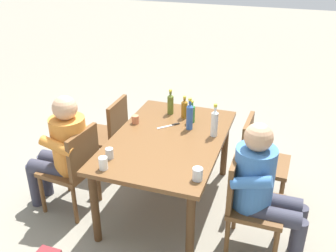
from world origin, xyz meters
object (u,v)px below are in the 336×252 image
object	(u,v)px
chair_far_left	(258,157)
cup_steel	(109,153)
dining_table	(168,146)
cup_terracotta	(135,119)
cup_glass	(198,174)
chair_far_right	(247,199)
bottle_clear	(214,122)
bottle_olive	(170,103)
bottle_green	(192,113)
bottle_amber	(184,108)
chair_near_left	(109,132)
person_in_white_shirt	(63,148)
bottle_blue	(190,116)
table_knife	(170,126)
person_in_plaid_shirt	(263,185)
cup_white	(103,163)
chair_near_right	(75,166)

from	to	relation	value
chair_far_left	cup_steel	distance (m)	1.45
dining_table	chair_far_left	bearing A→B (deg)	113.63
cup_terracotta	cup_glass	size ratio (longest dim) A/B	0.81
chair_far_right	cup_glass	xyz separation A→B (m)	(0.22, -0.37, 0.30)
chair_far_left	bottle_clear	distance (m)	0.59
bottle_olive	cup_terracotta	distance (m)	0.42
bottle_green	bottle_amber	distance (m)	0.12
dining_table	cup_steel	world-z (taller)	cup_steel
chair_near_left	cup_steel	bearing A→B (deg)	28.21
bottle_green	cup_steel	xyz separation A→B (m)	(0.88, -0.46, -0.05)
cup_glass	person_in_white_shirt	bearing A→B (deg)	-99.23
chair_far_left	bottle_amber	world-z (taller)	bottle_amber
bottle_blue	table_knife	distance (m)	0.23
chair_far_left	cup_glass	xyz separation A→B (m)	(0.91, -0.37, 0.30)
bottle_olive	bottle_clear	size ratio (longest dim) A/B	0.83
bottle_clear	person_in_plaid_shirt	bearing A→B (deg)	44.89
dining_table	bottle_green	bearing A→B (deg)	163.51
cup_terracotta	cup_white	distance (m)	0.84
chair_far_right	bottle_blue	xyz separation A→B (m)	(-0.58, -0.66, 0.39)
chair_far_left	person_in_white_shirt	distance (m)	1.85
bottle_green	cup_glass	bearing A→B (deg)	18.20
bottle_clear	cup_steel	xyz separation A→B (m)	(0.67, -0.73, -0.09)
chair_near_right	cup_steel	bearing A→B (deg)	72.82
bottle_clear	cup_terracotta	distance (m)	0.80
bottle_blue	chair_far_right	bearing A→B (deg)	48.59
cup_glass	table_knife	world-z (taller)	cup_glass
bottle_amber	cup_glass	world-z (taller)	bottle_amber
chair_far_right	bottle_blue	size ratio (longest dim) A/B	2.75
chair_near_right	chair_far_left	xyz separation A→B (m)	(-0.70, 1.59, 0.00)
person_in_white_shirt	cup_white	bearing A→B (deg)	62.09
dining_table	bottle_clear	bearing A→B (deg)	114.02
bottle_blue	cup_steel	xyz separation A→B (m)	(0.73, -0.48, -0.09)
chair_far_right	bottle_clear	distance (m)	0.77
chair_far_left	person_in_plaid_shirt	size ratio (longest dim) A/B	0.74
chair_far_left	bottle_olive	bearing A→B (deg)	-99.63
chair_near_right	bottle_blue	xyz separation A→B (m)	(-0.59, 0.93, 0.39)
bottle_amber	bottle_olive	bearing A→B (deg)	-105.20
dining_table	cup_glass	xyz separation A→B (m)	(0.56, 0.43, 0.14)
chair_near_right	cup_white	xyz separation A→B (m)	(0.30, 0.48, 0.31)
person_in_plaid_shirt	cup_glass	size ratio (longest dim) A/B	11.61
chair_near_right	bottle_clear	xyz separation A→B (m)	(-0.53, 1.19, 0.39)
cup_glass	dining_table	bearing A→B (deg)	-142.76
person_in_plaid_shirt	bottle_amber	distance (m)	1.22
dining_table	cup_steel	bearing A→B (deg)	-35.00
cup_glass	cup_steel	bearing A→B (deg)	-95.05
dining_table	chair_far_right	world-z (taller)	chair_far_right
bottle_olive	bottle_blue	world-z (taller)	bottle_blue
dining_table	chair_far_right	xyz separation A→B (m)	(0.35, 0.80, -0.17)
cup_terracotta	cup_glass	distance (m)	1.11
dining_table	cup_glass	bearing A→B (deg)	37.24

